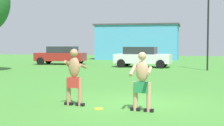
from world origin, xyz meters
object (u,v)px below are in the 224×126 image
at_px(player_in_red, 74,76).
at_px(frisbee, 99,109).
at_px(car_white_near_post, 142,57).
at_px(player_near, 142,80).
at_px(lamp_post, 208,18).
at_px(car_red_far_end, 61,55).

bearing_deg(player_in_red, frisbee, -24.25).
bearing_deg(car_white_near_post, player_near, -82.12).
bearing_deg(lamp_post, player_near, -99.64).
bearing_deg(frisbee, car_red_far_end, 114.79).
bearing_deg(frisbee, car_white_near_post, 93.70).
height_order(player_in_red, car_red_far_end, player_in_red).
bearing_deg(frisbee, player_near, -0.83).
bearing_deg(player_near, car_white_near_post, 97.88).
relative_size(car_red_far_end, lamp_post, 0.75).
height_order(player_in_red, frisbee, player_in_red).
bearing_deg(car_red_far_end, player_near, -62.15).
bearing_deg(car_red_far_end, frisbee, -65.21).
relative_size(frisbee, car_white_near_post, 0.06).
bearing_deg(lamp_post, car_red_far_end, 162.33).
bearing_deg(car_white_near_post, lamp_post, -24.19).
distance_m(player_near, frisbee, 1.49).
bearing_deg(player_near, frisbee, 179.17).
relative_size(car_white_near_post, car_red_far_end, 1.02).
bearing_deg(player_in_red, lamp_post, 72.15).
bearing_deg(lamp_post, frisbee, -104.30).
bearing_deg(player_near, player_in_red, 169.10).
xyz_separation_m(player_in_red, car_red_far_end, (-7.65, 18.02, -0.07)).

